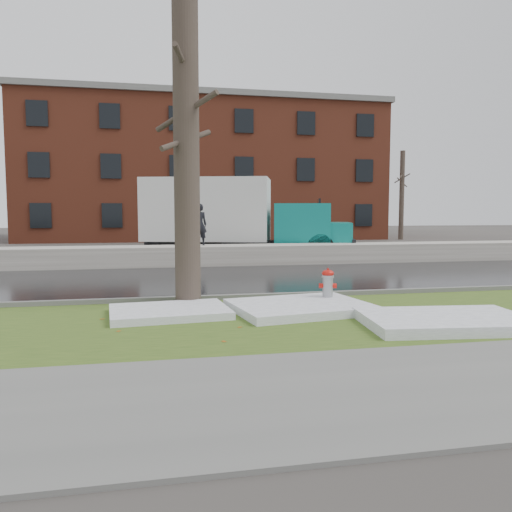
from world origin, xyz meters
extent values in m
plane|color=#47423D|center=(0.00, 0.00, 0.00)|extent=(120.00, 120.00, 0.00)
cube|color=#2E4A18|center=(0.00, -1.25, 0.02)|extent=(60.00, 4.50, 0.04)
cube|color=slate|center=(0.00, -5.00, 0.03)|extent=(60.00, 3.00, 0.05)
cube|color=black|center=(0.00, 4.50, 0.01)|extent=(60.00, 7.00, 0.03)
cube|color=slate|center=(0.00, 13.00, 0.01)|extent=(60.00, 9.00, 0.03)
cube|color=slate|center=(0.00, 1.00, 0.07)|extent=(60.00, 0.15, 0.14)
cube|color=beige|center=(0.00, 8.70, 0.38)|extent=(60.00, 1.60, 0.75)
cube|color=brown|center=(2.00, 30.00, 5.00)|extent=(26.00, 12.00, 10.00)
cylinder|color=brown|center=(-6.00, 26.00, 3.25)|extent=(0.36, 0.36, 6.50)
cylinder|color=brown|center=(-6.00, 26.00, 4.20)|extent=(0.84, 1.62, 0.73)
cylinder|color=brown|center=(-6.00, 26.00, 5.10)|extent=(1.08, 1.26, 0.66)
cylinder|color=brown|center=(-6.00, 26.00, 3.60)|extent=(1.40, 0.61, 0.63)
cylinder|color=brown|center=(16.00, 24.00, 3.25)|extent=(0.36, 0.36, 6.50)
cylinder|color=brown|center=(16.00, 24.00, 4.20)|extent=(0.84, 1.62, 0.73)
cylinder|color=brown|center=(16.00, 24.00, 5.10)|extent=(1.08, 1.26, 0.66)
cylinder|color=brown|center=(16.00, 24.00, 3.60)|extent=(1.40, 0.61, 0.63)
cylinder|color=#989A9F|center=(1.74, -0.05, 0.37)|extent=(0.27, 0.27, 0.67)
ellipsoid|color=red|center=(1.74, -0.05, 0.71)|extent=(0.32, 0.32, 0.15)
cylinder|color=red|center=(1.74, -0.05, 0.79)|extent=(0.06, 0.06, 0.05)
cylinder|color=red|center=(1.60, -0.01, 0.44)|extent=(0.12, 0.13, 0.10)
cylinder|color=red|center=(1.87, -0.09, 0.44)|extent=(0.12, 0.13, 0.10)
cylinder|color=#989A9F|center=(1.77, 0.08, 0.44)|extent=(0.15, 0.13, 0.13)
cylinder|color=brown|center=(-1.19, 0.51, 3.40)|extent=(0.69, 0.69, 6.71)
cylinder|color=brown|center=(-1.19, 0.51, 4.07)|extent=(1.26, 1.25, 0.70)
cylinder|color=brown|center=(-1.19, 0.51, 4.93)|extent=(0.61, 1.43, 0.63)
cylinder|color=brown|center=(-1.19, 0.51, 3.49)|extent=(1.13, 0.99, 0.60)
cube|color=black|center=(1.68, 11.66, 0.66)|extent=(8.03, 3.29, 0.22)
cube|color=silver|center=(0.42, 12.04, 2.12)|extent=(5.95, 3.99, 2.73)
cube|color=#0D7771|center=(4.44, 10.83, 1.52)|extent=(2.92, 2.99, 1.72)
cube|color=#0D7771|center=(5.84, 10.41, 1.11)|extent=(1.80, 2.48, 0.91)
cube|color=black|center=(5.11, 10.63, 2.12)|extent=(0.66, 1.96, 0.91)
cube|color=black|center=(-2.77, 13.00, 0.33)|extent=(2.01, 1.66, 0.68)
cylinder|color=black|center=(4.86, 9.60, 0.56)|extent=(1.15, 0.61, 1.11)
cylinder|color=black|center=(5.47, 11.63, 0.56)|extent=(1.15, 0.61, 1.11)
cylinder|color=black|center=(0.41, 10.94, 0.56)|extent=(1.15, 0.61, 1.11)
cylinder|color=black|center=(1.02, 12.97, 0.56)|extent=(1.15, 0.61, 1.11)
cylinder|color=black|center=(-1.14, 11.40, 0.56)|extent=(1.15, 0.61, 1.11)
cylinder|color=black|center=(-0.53, 13.43, 0.56)|extent=(1.15, 0.61, 1.11)
imported|color=black|center=(-0.20, 8.97, 1.54)|extent=(0.59, 0.39, 1.58)
cube|color=white|center=(0.95, -0.63, 0.12)|extent=(2.88, 2.39, 0.16)
cube|color=white|center=(-1.61, -0.54, 0.11)|extent=(2.34, 1.80, 0.14)
cube|color=white|center=(3.05, -2.40, 0.13)|extent=(2.98, 2.10, 0.18)
camera|label=1|loc=(-1.85, -10.06, 2.00)|focal=35.00mm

